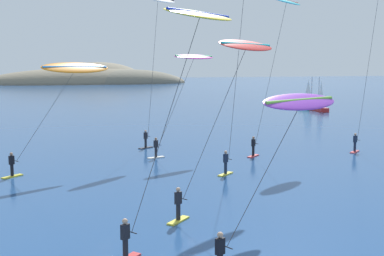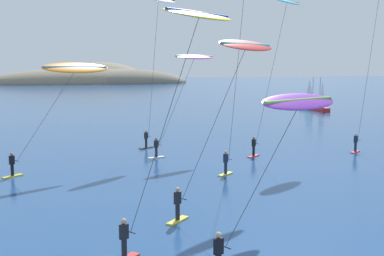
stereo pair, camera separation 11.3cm
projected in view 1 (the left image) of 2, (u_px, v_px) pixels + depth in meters
name	position (u px, v px, depth m)	size (l,w,h in m)	color
headland_island	(100.00, 83.00, 211.57)	(87.38, 45.94, 18.64)	#7A705B
sailboat_near	(311.00, 105.00, 85.17)	(2.15, 5.97, 5.70)	#23664C
sailboat_far	(318.00, 107.00, 81.32)	(2.22, 5.97, 5.70)	#B22323
kitesurfer_orange	(71.00, 75.00, 35.55)	(8.29, 4.67, 7.92)	yellow
kitesurfer_yellow	(194.00, 32.00, 21.00)	(7.05, 4.95, 10.16)	red
kitesurfer_purple	(294.00, 115.00, 19.49)	(7.55, 3.91, 6.50)	red
kitesurfer_magenta	(190.00, 66.00, 41.52)	(7.06, 3.59, 8.66)	silver
kitesurfer_blue	(377.00, 7.00, 42.49)	(6.22, 3.15, 14.15)	red
kitesurfer_cyan	(284.00, 13.00, 42.54)	(7.44, 5.13, 13.66)	red
kitesurfer_white	(157.00, 11.00, 44.49)	(4.85, 4.02, 14.22)	#2D2D33
kitesurfer_red	(241.00, 58.00, 26.28)	(7.94, 4.99, 9.11)	yellow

